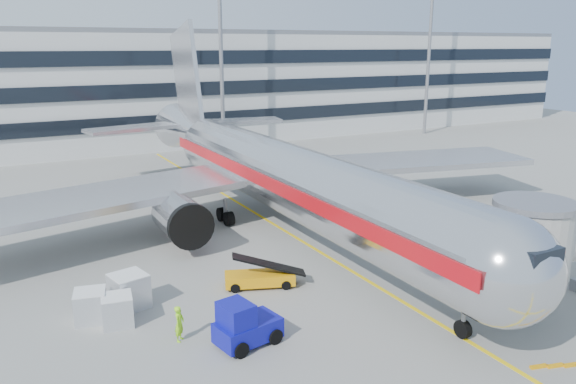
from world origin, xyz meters
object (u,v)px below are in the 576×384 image
baggage_tug (244,326)px  cargo_container_right (91,306)px  cargo_container_left (129,291)px  cargo_container_front (117,310)px  belt_loader (260,277)px  main_jet (275,172)px  ramp_worker (179,324)px

baggage_tug → cargo_container_right: (-5.88, 5.86, -0.16)m
cargo_container_left → cargo_container_front: size_ratio=1.23×
belt_loader → baggage_tug: size_ratio=1.32×
cargo_container_front → cargo_container_left: bearing=60.0°
belt_loader → main_jet: bearing=58.5°
main_jet → cargo_container_front: main_jet is taller
cargo_container_left → ramp_worker: 4.86m
main_jet → cargo_container_front: bearing=-143.4°
baggage_tug → ramp_worker: size_ratio=1.84×
baggage_tug → main_jet: bearing=58.4°
main_jet → baggage_tug: bearing=-121.6°
belt_loader → cargo_container_left: belt_loader is taller
baggage_tug → belt_loader: bearing=58.2°
cargo_container_front → cargo_container_right: bearing=136.3°
belt_loader → cargo_container_front: 8.28m
baggage_tug → cargo_container_front: bearing=134.8°
belt_loader → ramp_worker: size_ratio=2.43×
baggage_tug → cargo_container_front: size_ratio=1.92×
baggage_tug → cargo_container_front: baggage_tug is taller
baggage_tug → ramp_worker: 3.12m
ramp_worker → cargo_container_front: bearing=76.8°
ramp_worker → belt_loader: bearing=-18.0°
cargo_container_right → cargo_container_front: cargo_container_right is taller
cargo_container_front → ramp_worker: ramp_worker is taller
main_jet → cargo_container_left: size_ratio=24.53×
main_jet → belt_loader: 12.03m
belt_loader → cargo_container_front: belt_loader is taller
belt_loader → cargo_container_right: size_ratio=2.33×
cargo_container_left → ramp_worker: cargo_container_left is taller
main_jet → ramp_worker: (-11.99, -13.55, -3.35)m
cargo_container_left → ramp_worker: (1.26, -4.69, -0.05)m
cargo_container_left → ramp_worker: bearing=-75.0°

